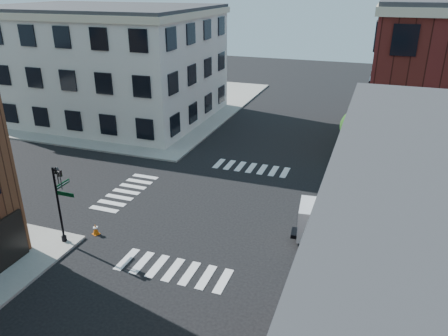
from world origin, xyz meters
TOP-DOWN VIEW (x-y plane):
  - ground at (0.00, 0.00)m, footprint 120.00×120.00m
  - sidewalk_nw at (-21.00, 21.00)m, footprint 30.00×30.00m
  - building_nw at (-19.00, 16.00)m, footprint 22.00×16.00m
  - tree_near at (7.56, 9.98)m, footprint 2.69×2.69m
  - tree_far at (7.56, 15.98)m, footprint 2.43×2.43m
  - signal_pole at (-6.72, -6.68)m, footprint 1.29×1.24m
  - box_truck at (9.15, -1.75)m, footprint 7.55×2.96m
  - traffic_cone at (-5.70, -5.42)m, footprint 0.49×0.49m

SIDE VIEW (x-z plane):
  - ground at x=0.00m, z-range 0.00..0.00m
  - sidewalk_nw at x=-21.00m, z-range 0.00..0.15m
  - traffic_cone at x=-5.70m, z-range -0.01..0.66m
  - box_truck at x=9.15m, z-range 0.07..3.41m
  - signal_pole at x=-6.72m, z-range 0.56..5.16m
  - tree_far at x=7.56m, z-range 0.84..4.91m
  - tree_near at x=7.56m, z-range 0.91..5.41m
  - building_nw at x=-19.00m, z-range 0.00..11.00m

